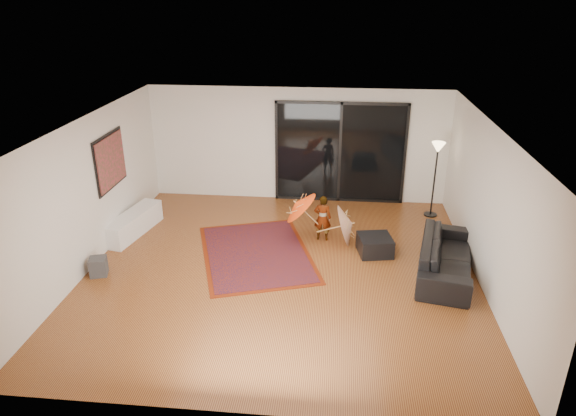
# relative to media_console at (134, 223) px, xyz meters

# --- Properties ---
(floor) EXTENTS (7.00, 7.00, 0.00)m
(floor) POSITION_rel_media_console_xyz_m (3.25, -1.20, -0.23)
(floor) COLOR #985A29
(floor) RESTS_ON ground
(ceiling) EXTENTS (7.00, 7.00, 0.00)m
(ceiling) POSITION_rel_media_console_xyz_m (3.25, -1.20, 2.47)
(ceiling) COLOR white
(ceiling) RESTS_ON wall_back
(wall_back) EXTENTS (7.00, 0.00, 7.00)m
(wall_back) POSITION_rel_media_console_xyz_m (3.25, 2.30, 1.12)
(wall_back) COLOR silver
(wall_back) RESTS_ON floor
(wall_front) EXTENTS (7.00, 0.00, 7.00)m
(wall_front) POSITION_rel_media_console_xyz_m (3.25, -4.70, 1.12)
(wall_front) COLOR silver
(wall_front) RESTS_ON floor
(wall_left) EXTENTS (0.00, 7.00, 7.00)m
(wall_left) POSITION_rel_media_console_xyz_m (-0.25, -1.20, 1.12)
(wall_left) COLOR silver
(wall_left) RESTS_ON floor
(wall_right) EXTENTS (0.00, 7.00, 7.00)m
(wall_right) POSITION_rel_media_console_xyz_m (6.75, -1.20, 1.12)
(wall_right) COLOR silver
(wall_right) RESTS_ON floor
(sliding_door) EXTENTS (3.06, 0.07, 2.40)m
(sliding_door) POSITION_rel_media_console_xyz_m (4.25, 2.27, 0.97)
(sliding_door) COLOR black
(sliding_door) RESTS_ON wall_back
(painting) EXTENTS (0.04, 1.28, 1.08)m
(painting) POSITION_rel_media_console_xyz_m (-0.21, -0.20, 1.42)
(painting) COLOR black
(painting) RESTS_ON wall_left
(media_console) EXTENTS (0.72, 1.70, 0.46)m
(media_console) POSITION_rel_media_console_xyz_m (0.00, 0.00, 0.00)
(media_console) COLOR white
(media_console) RESTS_ON floor
(speaker) EXTENTS (0.36, 0.36, 0.33)m
(speaker) POSITION_rel_media_console_xyz_m (0.00, -1.71, -0.06)
(speaker) COLOR #424244
(speaker) RESTS_ON floor
(persian_rug) EXTENTS (2.78, 3.28, 0.02)m
(persian_rug) POSITION_rel_media_console_xyz_m (2.69, -0.65, -0.22)
(persian_rug) COLOR #611C08
(persian_rug) RESTS_ON floor
(sofa) EXTENTS (1.33, 2.39, 0.66)m
(sofa) POSITION_rel_media_console_xyz_m (6.20, -1.02, 0.10)
(sofa) COLOR black
(sofa) RESTS_ON floor
(ottoman) EXTENTS (0.72, 0.72, 0.35)m
(ottoman) POSITION_rel_media_console_xyz_m (4.98, -0.40, -0.05)
(ottoman) COLOR black
(ottoman) RESTS_ON floor
(floor_lamp) EXTENTS (0.29, 0.29, 1.71)m
(floor_lamp) POSITION_rel_media_console_xyz_m (6.35, 1.57, 1.12)
(floor_lamp) COLOR black
(floor_lamp) RESTS_ON floor
(child) EXTENTS (0.36, 0.24, 0.96)m
(child) POSITION_rel_media_console_xyz_m (3.94, 0.11, 0.25)
(child) COLOR #999999
(child) RESTS_ON floor
(parasol_orange) EXTENTS (0.68, 0.79, 0.86)m
(parasol_orange) POSITION_rel_media_console_xyz_m (3.39, 0.06, 0.51)
(parasol_orange) COLOR #E13E0B
(parasol_orange) RESTS_ON child
(parasol_white) EXTENTS (0.53, 0.84, 0.89)m
(parasol_white) POSITION_rel_media_console_xyz_m (4.54, -0.04, 0.28)
(parasol_white) COLOR silver
(parasol_white) RESTS_ON floor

